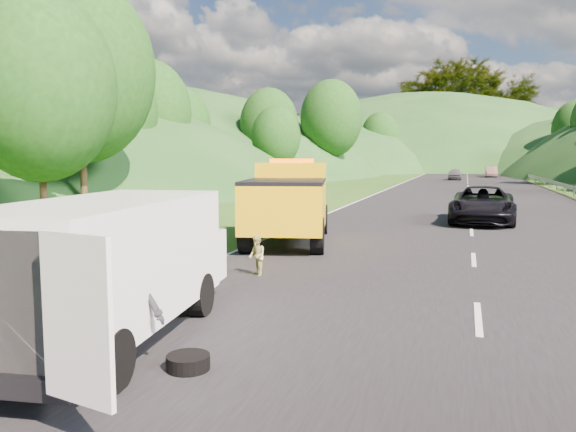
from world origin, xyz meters
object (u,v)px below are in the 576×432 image
(child, at_px, (257,276))
(worker, at_px, (121,369))
(spare_tire, at_px, (188,371))
(suitcase, at_px, (200,255))
(woman, at_px, (194,268))
(passing_suv, at_px, (482,223))
(white_van, at_px, (110,262))
(tow_truck, at_px, (289,202))

(child, distance_m, worker, 6.14)
(spare_tire, bearing_deg, suitcase, 115.22)
(woman, height_order, worker, worker)
(worker, relative_size, passing_suv, 0.32)
(worker, height_order, spare_tire, worker)
(white_van, bearing_deg, passing_suv, 64.69)
(child, relative_size, worker, 0.53)
(woman, height_order, passing_suv, woman)
(worker, bearing_deg, spare_tire, -13.37)
(white_van, bearing_deg, child, 77.66)
(white_van, xyz_separation_m, worker, (0.78, -0.94, -1.26))
(worker, bearing_deg, woman, 82.56)
(woman, distance_m, suitcase, 0.44)
(worker, bearing_deg, child, 66.94)
(child, xyz_separation_m, spare_tire, (1.25, -5.92, 0.00))
(woman, bearing_deg, worker, 167.60)
(child, bearing_deg, passing_suv, 117.00)
(worker, relative_size, suitcase, 3.11)
(worker, distance_m, passing_suv, 20.10)
(tow_truck, height_order, suitcase, tow_truck)
(white_van, relative_size, suitcase, 11.05)
(white_van, xyz_separation_m, child, (0.44, 5.19, -1.26))
(worker, height_order, passing_suv, worker)
(worker, bearing_deg, white_van, 103.42)
(white_van, relative_size, worker, 3.55)
(woman, distance_m, worker, 6.92)
(suitcase, bearing_deg, white_van, -76.26)
(suitcase, relative_size, passing_suv, 0.10)
(child, bearing_deg, white_van, -45.38)
(tow_truck, bearing_deg, suitcase, -114.36)
(white_van, bearing_deg, spare_tire, -30.88)
(tow_truck, distance_m, passing_suv, 10.24)
(tow_truck, relative_size, spare_tire, 11.73)
(white_van, bearing_deg, worker, -57.87)
(child, xyz_separation_m, passing_suv, (5.49, 13.29, 0.00))
(white_van, xyz_separation_m, spare_tire, (1.69, -0.73, -1.26))
(tow_truck, distance_m, white_van, 10.61)
(spare_tire, height_order, passing_suv, passing_suv)
(white_van, distance_m, passing_suv, 19.45)
(white_van, bearing_deg, suitcase, 96.21)
(woman, relative_size, spare_tire, 2.80)
(tow_truck, xyz_separation_m, white_van, (0.45, -10.60, -0.12))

